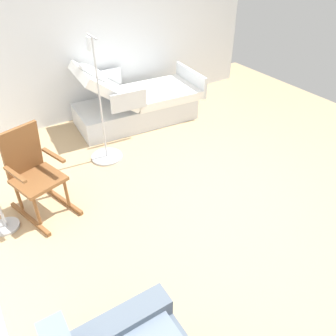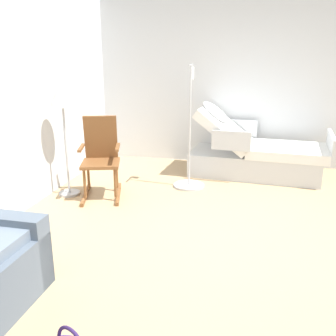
% 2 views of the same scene
% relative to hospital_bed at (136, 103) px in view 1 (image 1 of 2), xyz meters
% --- Properties ---
extents(ground_plane, '(7.08, 7.08, 0.00)m').
position_rel_hospital_bed_xyz_m(ground_plane, '(-2.21, 0.07, -0.32)').
color(ground_plane, tan).
extents(side_wall, '(0.10, 5.45, 2.70)m').
position_rel_hospital_bed_xyz_m(side_wall, '(0.67, 0.07, 1.03)').
color(side_wall, silver).
rests_on(side_wall, ground).
extents(hospital_bed, '(1.14, 2.13, 1.16)m').
position_rel_hospital_bed_xyz_m(hospital_bed, '(0.00, 0.00, 0.00)').
color(hospital_bed, silver).
rests_on(hospital_bed, ground).
extents(rocking_chair, '(0.86, 0.67, 1.05)m').
position_rel_hospital_bed_xyz_m(rocking_chair, '(-1.32, 2.00, 0.19)').
color(rocking_chair, brown).
rests_on(rocking_chair, ground).
extents(iv_pole, '(0.44, 0.44, 1.69)m').
position_rel_hospital_bed_xyz_m(iv_pole, '(-0.76, 0.91, -0.07)').
color(iv_pole, '#B2B5BA').
rests_on(iv_pole, ground).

